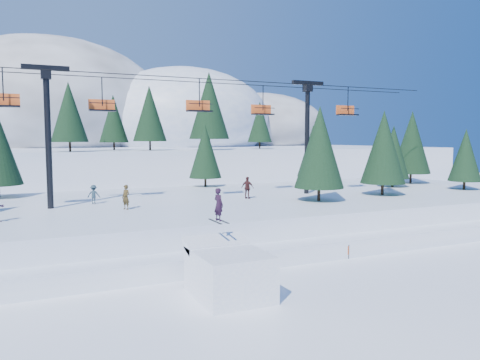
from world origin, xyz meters
name	(u,v)px	position (x,y,z in m)	size (l,w,h in m)	color
ground	(280,302)	(0.00, 0.00, 0.00)	(160.00, 160.00, 0.00)	white
mid_shelf	(170,217)	(0.00, 18.00, 1.25)	(70.00, 22.00, 2.50)	white
berm	(216,252)	(0.00, 8.00, 0.55)	(70.00, 6.00, 1.10)	white
mountain_ridge	(57,127)	(-5.08, 73.38, 9.64)	(119.00, 60.00, 26.46)	white
jump_kicker	(228,271)	(-1.86, 1.80, 1.22)	(3.26, 4.45, 5.11)	white
chairlift	(182,117)	(1.06, 18.05, 9.32)	(46.00, 3.21, 10.28)	black
conifer_stand	(157,148)	(-0.79, 18.75, 6.84)	(63.31, 18.29, 9.09)	black
distant_skiers	(171,192)	(-0.11, 17.43, 3.37)	(29.03, 10.64, 1.87)	#443519
banner_near	(328,252)	(6.44, 5.30, 0.54)	(2.79, 0.66, 0.90)	black
banner_far	(341,245)	(8.31, 6.43, 0.54)	(2.63, 1.18, 0.90)	black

